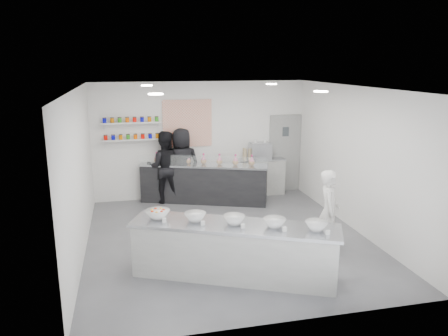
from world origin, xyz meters
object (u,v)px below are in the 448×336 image
(back_bar, at_px, (204,183))
(staff_right, at_px, (182,165))
(prep_counter, at_px, (234,251))
(staff_left, at_px, (164,167))
(espresso_machine, at_px, (260,151))
(espresso_ledge, at_px, (260,177))
(woman_prep, at_px, (329,211))

(back_bar, height_order, staff_right, staff_right)
(prep_counter, height_order, staff_left, staff_left)
(prep_counter, relative_size, espresso_machine, 6.14)
(staff_right, bearing_deg, prep_counter, 88.19)
(staff_left, relative_size, staff_right, 0.97)
(espresso_machine, height_order, staff_right, staff_right)
(staff_left, bearing_deg, prep_counter, 107.77)
(prep_counter, relative_size, staff_right, 1.80)
(espresso_machine, relative_size, staff_right, 0.29)
(espresso_ledge, relative_size, staff_left, 0.72)
(espresso_machine, xyz_separation_m, staff_left, (-2.53, -0.09, -0.27))
(staff_right, bearing_deg, staff_left, -5.65)
(woman_prep, xyz_separation_m, staff_left, (-2.69, 3.66, 0.13))
(back_bar, distance_m, staff_right, 0.72)
(prep_counter, distance_m, staff_left, 4.35)
(espresso_ledge, xyz_separation_m, woman_prep, (0.15, -3.75, 0.30))
(espresso_machine, bearing_deg, staff_right, -177.49)
(prep_counter, bearing_deg, espresso_machine, 92.02)
(espresso_ledge, relative_size, espresso_machine, 2.37)
(back_bar, height_order, espresso_machine, espresso_machine)
(espresso_ledge, xyz_separation_m, staff_left, (-2.54, -0.09, 0.42))
(prep_counter, bearing_deg, staff_right, 118.33)
(back_bar, bearing_deg, staff_right, 174.50)
(espresso_ledge, bearing_deg, staff_right, -177.50)
(prep_counter, xyz_separation_m, woman_prep, (1.96, 0.60, 0.32))
(prep_counter, height_order, espresso_machine, espresso_machine)
(espresso_ledge, height_order, staff_left, staff_left)
(prep_counter, height_order, back_bar, back_bar)
(staff_left, bearing_deg, espresso_ledge, -169.86)
(woman_prep, distance_m, staff_left, 4.54)
(espresso_machine, relative_size, staff_left, 0.30)
(woman_prep, bearing_deg, staff_right, 55.11)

